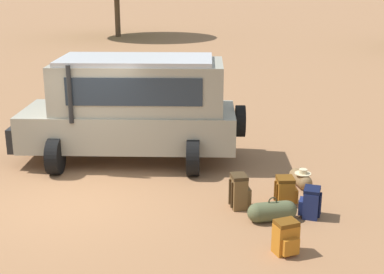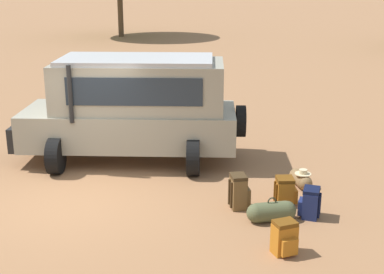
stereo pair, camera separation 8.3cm
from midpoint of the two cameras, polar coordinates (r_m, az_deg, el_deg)
The scene contains 8 objects.
ground_plane at distance 10.84m, azimuth -12.46°, elevation -6.47°, with size 320.00×320.00×0.00m, color #936642.
safari_vehicle at distance 12.47m, azimuth -6.46°, elevation 3.22°, with size 5.47×3.22×2.44m.
backpack_beside_front_wheel at distance 10.44m, azimuth 9.71°, elevation -5.68°, with size 0.44×0.39×0.54m.
backpack_cluster_center at distance 10.13m, azimuth 4.84°, elevation -5.83°, with size 0.40×0.38×0.66m.
backpack_near_rear_wheel at distance 9.99m, azimuth 12.30°, elevation -6.86°, with size 0.46×0.46×0.56m.
backpack_outermost at distance 8.68m, azimuth 9.72°, elevation -10.54°, with size 0.41×0.42×0.55m.
duffel_bag_low_black_case at distance 11.38m, azimuth 11.30°, elevation -4.37°, with size 0.35×0.77×0.40m.
duffel_bag_soft_canvas at distance 9.74m, azimuth 8.31°, elevation -7.86°, with size 0.92×0.40×0.46m.
Camera 1 is at (1.02, -9.91, 4.26)m, focal length 50.00 mm.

